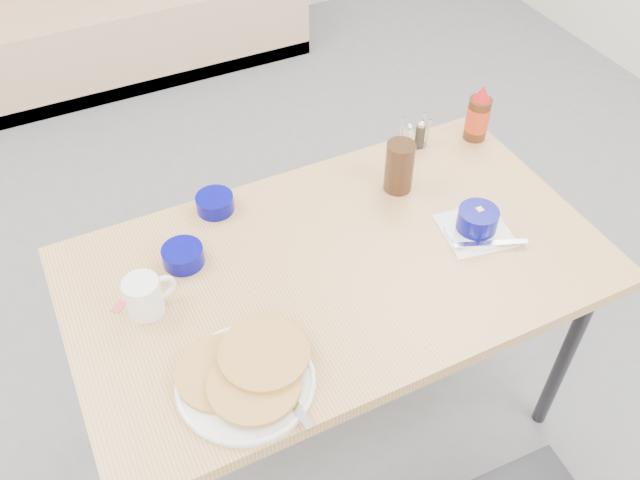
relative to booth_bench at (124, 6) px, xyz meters
name	(u,v)px	position (x,y,z in m)	size (l,w,h in m)	color
ground	(369,476)	(0.00, -2.78, -0.35)	(6.00, 6.00, 0.00)	slate
booth_bench	(124,6)	(0.00, 0.00, 0.00)	(1.90, 0.56, 1.22)	tan
dining_table	(338,278)	(0.00, -2.53, 0.35)	(1.40, 0.80, 0.76)	tan
pancake_plate	(246,376)	(-0.35, -2.77, 0.43)	(0.32, 0.33, 0.06)	white
coffee_mug	(145,295)	(-0.49, -2.47, 0.46)	(0.13, 0.09, 0.10)	white
grits_setting	(477,223)	(0.39, -2.59, 0.44)	(0.21, 0.22, 0.08)	white
creamer_bowl	(183,256)	(-0.36, -2.35, 0.43)	(0.11, 0.11, 0.05)	#050571
butter_bowl	(215,203)	(-0.22, -2.20, 0.43)	(0.11, 0.11, 0.05)	#050571
amber_tumbler	(399,167)	(0.29, -2.34, 0.49)	(0.08, 0.08, 0.16)	#372011
condiment_caddy	(414,137)	(0.44, -2.19, 0.45)	(0.09, 0.06, 0.11)	silver
syrup_bottle	(478,116)	(0.64, -2.24, 0.49)	(0.07, 0.07, 0.19)	#47230F
sugar_wrapper	(119,307)	(-0.56, -2.43, 0.41)	(0.04, 0.02, 0.00)	#D1454F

